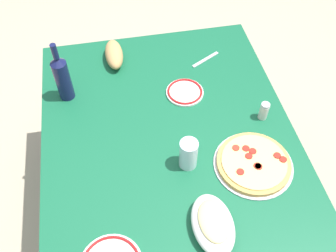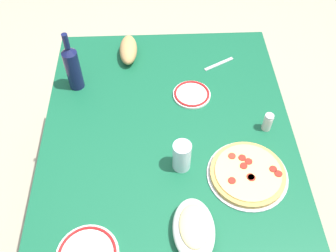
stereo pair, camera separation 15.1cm
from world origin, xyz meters
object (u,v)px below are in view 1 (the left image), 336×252
Objects in this scene: dining_table at (168,144)px; bread_loaf at (114,54)px; baked_pasta_dish at (213,224)px; wine_bottle at (62,77)px; side_plate_near at (185,92)px; pepperoni_pizza at (254,163)px; water_glass at (188,154)px; spice_shaker at (264,111)px.

dining_table is 6.33× the size of bread_loaf.
baked_pasta_dish reaches higher than dining_table.
wine_bottle is 1.72× the size of side_plate_near.
dining_table is 5.51× the size of baked_pasta_dish.
pepperoni_pizza is 1.06× the size of wine_bottle.
wine_bottle reaches higher than dining_table.
water_glass is at bearing 77.56° from pepperoni_pizza.
spice_shaker is (0.23, -0.12, 0.03)m from pepperoni_pizza.
bread_loaf is (0.68, 0.23, -0.03)m from water_glass.
bread_loaf is at bearing 18.48° from water_glass.
baked_pasta_dish is 0.29m from water_glass.
pepperoni_pizza is 3.71× the size of spice_shaker.
dining_table is 4.35× the size of wine_bottle.
baked_pasta_dish reaches higher than side_plate_near.
bread_loaf is at bearing 20.03° from dining_table.
spice_shaker reaches higher than dining_table.
water_glass is (0.29, 0.02, 0.03)m from baked_pasta_dish.
spice_shaker reaches higher than pepperoni_pizza.
baked_pasta_dish is at bearing 142.53° from spice_shaker.
wine_bottle is 0.56m from side_plate_near.
bread_loaf is at bearing -49.76° from wine_bottle.
dining_table is 0.26m from water_glass.
wine_bottle is (0.53, 0.73, 0.11)m from pepperoni_pizza.
pepperoni_pizza is 0.88m from bread_loaf.
baked_pasta_dish reaches higher than pepperoni_pizza.
dining_table is 9.57× the size of water_glass.
side_plate_near is (-0.09, -0.54, -0.11)m from wine_bottle.
wine_bottle is at bearing 44.75° from water_glass.
side_plate_near is (0.20, -0.12, 0.11)m from dining_table.
baked_pasta_dish is at bearing -171.45° from dining_table.
wine_bottle reaches higher than side_plate_near.
pepperoni_pizza is 0.27m from spice_shaker.
pepperoni_pizza is 2.33× the size of water_glass.
dining_table is 7.50× the size of side_plate_near.
wine_bottle reaches higher than pepperoni_pizza.
side_plate_near is (0.44, 0.19, -0.01)m from pepperoni_pizza.
wine_bottle reaches higher than bread_loaf.
wine_bottle is 3.49× the size of spice_shaker.
dining_table is at bearing 89.13° from spice_shaker.
pepperoni_pizza is 0.91m from wine_bottle.
water_glass is at bearing 169.25° from side_plate_near.
pepperoni_pizza is 0.48m from side_plate_near.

